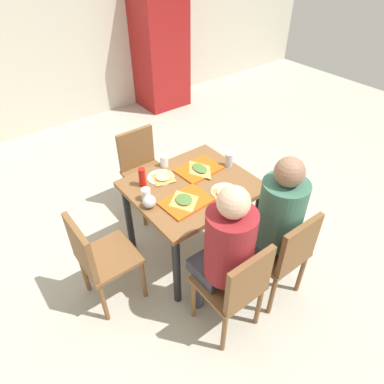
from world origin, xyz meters
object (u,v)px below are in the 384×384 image
Objects in this scene: paper_plate_center at (161,177)px; paper_plate_near_edge at (225,192)px; plastic_cup_a at (164,161)px; chair_near_left at (237,286)px; pizza_slice_a at (184,200)px; person_in_brown_jacket at (275,217)px; chair_left_end at (98,257)px; pizza_slice_c at (163,177)px; chair_near_right at (285,252)px; pizza_slice_d at (224,193)px; soda_can at (229,160)px; drink_fridge at (160,44)px; tray_red_far at (199,169)px; foil_bundle at (149,201)px; tray_red_near at (186,202)px; condiment_bottle at (142,177)px; pizza_slice_b at (200,169)px; chair_far_side at (142,166)px; main_table at (192,195)px; plastic_cup_c at (146,194)px; person_in_red at (225,248)px; plastic_cup_b at (224,201)px.

paper_plate_center is 0.55m from paper_plate_near_edge.
plastic_cup_a is (0.12, 0.13, 0.05)m from paper_plate_center.
chair_near_left is 0.72m from pizza_slice_a.
person_in_brown_jacket is at bearing -77.38° from paper_plate_near_edge.
chair_left_end and plastic_cup_a have the same top height.
pizza_slice_c is (-0.38, 0.87, 0.02)m from person_in_brown_jacket.
chair_near_right is 0.63m from pizza_slice_d.
chair_left_end is 1.32m from soda_can.
chair_left_end is at bearing 167.16° from paper_plate_near_edge.
chair_left_end is 1.05m from pizza_slice_d.
tray_red_far is at bearing -117.61° from drink_fridge.
paper_plate_near_edge is 2.20× the size of foil_bundle.
chair_near_right is at bearing -80.41° from paper_plate_near_edge.
tray_red_near is 0.41m from condiment_bottle.
pizza_slice_b reaches higher than pizza_slice_d.
chair_far_side is 1.10m from pizza_slice_d.
pizza_slice_c is at bearing -127.34° from plastic_cup_a.
chair_near_left is 0.71m from tray_red_near.
condiment_bottle reaches higher than paper_plate_center.
plastic_cup_a is at bearing 93.88° from main_table.
tray_red_near is 3.60× the size of plastic_cup_a.
soda_can reaches higher than paper_plate_center.
drink_fridge is (1.48, 3.10, 0.18)m from pizza_slice_d.
condiment_bottle is (-0.56, 1.03, 0.33)m from chair_near_right.
pizza_slice_b is 2.45× the size of foil_bundle.
chair_far_side is at bearing 98.56° from chair_near_right.
pizza_slice_b is at bearing 4.63° from plastic_cup_c.
pizza_slice_c is at bearing 161.53° from soda_can.
person_in_red is (-0.48, 0.14, 0.25)m from chair_near_right.
paper_plate_center is at bearing -104.23° from chair_far_side.
paper_plate_center is 0.93× the size of pizza_slice_c.
main_table is 4.40× the size of paper_plate_center.
chair_far_side reaches higher than pizza_slice_c.
plastic_cup_b is (0.17, -0.59, 0.05)m from paper_plate_center.
chair_near_right is 3.66× the size of pizza_slice_a.
chair_near_right is 3.90× the size of paper_plate_center.
chair_far_side is 3.83× the size of pizza_slice_d.
chair_near_left is 3.83× the size of pizza_slice_d.
plastic_cup_b is at bearing -73.72° from pizza_slice_c.
chair_far_side and chair_left_end have the same top height.
main_table is 0.28m from pizza_slice_c.
tray_red_near is (-0.17, -0.15, 0.12)m from main_table.
main_table is 1.13× the size of chair_near_right.
chair_near_left is 1.22m from plastic_cup_a.
chair_left_end is 8.59× the size of plastic_cup_b.
drink_fridge reaches higher than tray_red_near.
soda_can is at bearing 15.07° from pizza_slice_a.
pizza_slice_b is (0.31, -0.12, 0.02)m from paper_plate_center.
person_in_red is 1.04m from plastic_cup_a.
paper_plate_center is 2.20× the size of plastic_cup_a.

